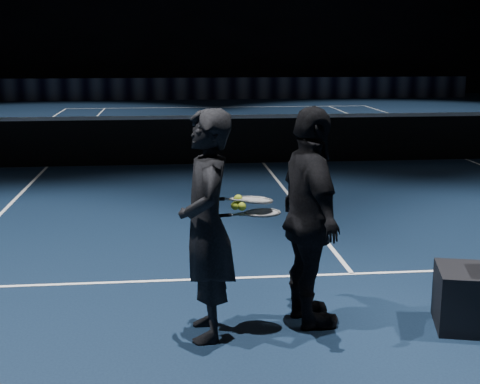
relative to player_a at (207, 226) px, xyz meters
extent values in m
plane|color=black|center=(1.53, 7.67, -0.90)|extent=(36.00, 36.00, 0.00)
cube|color=black|center=(1.53, 7.67, -0.45)|extent=(12.80, 0.02, 0.86)
cube|color=white|center=(1.53, 7.67, 0.02)|extent=(12.80, 0.03, 0.07)
cube|color=black|center=(1.53, 23.17, -0.45)|extent=(22.00, 0.15, 0.90)
imported|color=black|center=(0.00, 0.00, 0.00)|extent=(0.44, 0.66, 1.79)
imported|color=black|center=(0.84, 0.14, 0.00)|extent=(0.57, 1.10, 1.79)
camera|label=1|loc=(-0.26, -4.94, 1.36)|focal=50.00mm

